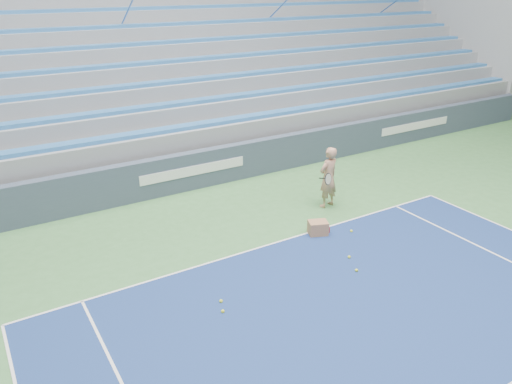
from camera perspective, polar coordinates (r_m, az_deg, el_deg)
sponsor_barrier at (r=14.43m, az=-7.36°, el=2.45°), size 30.00×0.32×1.10m
bleachers at (r=19.17m, az=-14.95°, el=12.64°), size 31.00×9.15×7.30m
tennis_player at (r=13.19m, az=8.25°, el=1.67°), size 0.94×0.86×1.65m
ball_box at (r=11.95m, az=7.09°, el=-4.10°), size 0.54×0.48×0.33m
tennis_ball_0 at (r=9.61m, az=-4.02°, el=-12.34°), size 0.07×0.07×0.07m
tennis_ball_1 at (r=11.13m, az=10.61°, el=-7.32°), size 0.07×0.07×0.07m
tennis_ball_2 at (r=9.35m, az=-3.81°, el=-13.44°), size 0.07×0.07×0.07m
tennis_ball_3 at (r=12.22m, az=10.85°, el=-4.41°), size 0.07×0.07×0.07m
tennis_ball_4 at (r=10.69m, az=11.41°, el=-8.77°), size 0.07×0.07×0.07m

